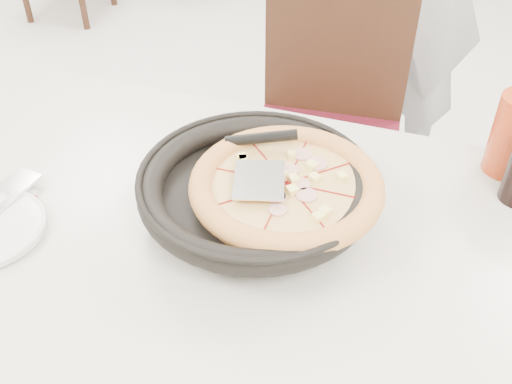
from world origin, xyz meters
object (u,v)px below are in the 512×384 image
(pizza_pan, at_px, (256,196))
(pizza, at_px, (286,193))
(chair_far, at_px, (322,144))
(main_table, at_px, (228,356))

(pizza_pan, distance_m, pizza, 0.06)
(chair_far, bearing_deg, pizza, 91.41)
(main_table, distance_m, pizza, 0.45)
(main_table, xyz_separation_m, pizza, (0.10, 0.06, 0.44))
(main_table, relative_size, pizza_pan, 3.41)
(pizza_pan, height_order, pizza, pizza)
(main_table, xyz_separation_m, pizza_pan, (0.04, 0.05, 0.42))
(chair_far, height_order, pizza, chair_far)
(pizza_pan, bearing_deg, pizza, 2.75)
(main_table, distance_m, chair_far, 0.70)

